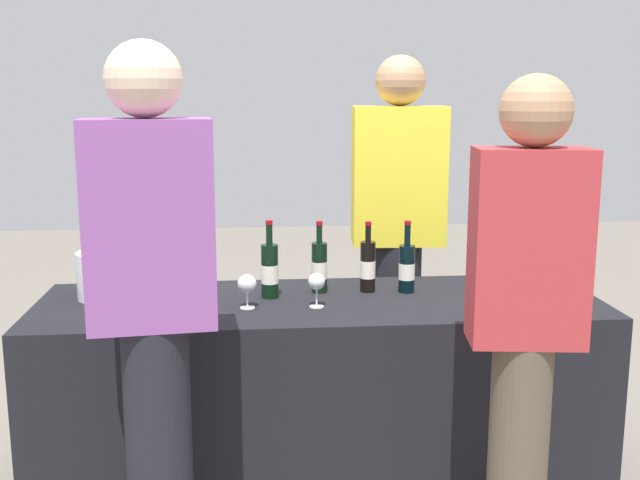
# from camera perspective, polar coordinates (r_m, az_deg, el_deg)

# --- Properties ---
(ground_plane) EXTENTS (12.00, 12.00, 0.00)m
(ground_plane) POSITION_cam_1_polar(r_m,az_deg,el_deg) (3.39, 0.00, -16.92)
(ground_plane) COLOR slate
(tasting_table) EXTENTS (2.29, 0.73, 0.76)m
(tasting_table) POSITION_cam_1_polar(r_m,az_deg,el_deg) (3.23, 0.00, -10.99)
(tasting_table) COLOR black
(tasting_table) RESTS_ON ground_plane
(wine_bottle_0) EXTENTS (0.07, 0.07, 0.32)m
(wine_bottle_0) POSITION_cam_1_polar(r_m,az_deg,el_deg) (3.13, -3.78, -2.26)
(wine_bottle_0) COLOR black
(wine_bottle_0) RESTS_ON tasting_table
(wine_bottle_1) EXTENTS (0.07, 0.07, 0.30)m
(wine_bottle_1) POSITION_cam_1_polar(r_m,az_deg,el_deg) (3.21, -0.05, -2.01)
(wine_bottle_1) COLOR black
(wine_bottle_1) RESTS_ON tasting_table
(wine_bottle_2) EXTENTS (0.06, 0.06, 0.30)m
(wine_bottle_2) POSITION_cam_1_polar(r_m,az_deg,el_deg) (3.23, 3.60, -1.94)
(wine_bottle_2) COLOR black
(wine_bottle_2) RESTS_ON tasting_table
(wine_bottle_3) EXTENTS (0.07, 0.07, 0.31)m
(wine_bottle_3) POSITION_cam_1_polar(r_m,az_deg,el_deg) (3.23, 6.51, -2.06)
(wine_bottle_3) COLOR black
(wine_bottle_3) RESTS_ON tasting_table
(wine_bottle_4) EXTENTS (0.07, 0.07, 0.32)m
(wine_bottle_4) POSITION_cam_1_polar(r_m,az_deg,el_deg) (3.34, 13.80, -1.66)
(wine_bottle_4) COLOR black
(wine_bottle_4) RESTS_ON tasting_table
(wine_glass_0) EXTENTS (0.06, 0.06, 0.14)m
(wine_glass_0) POSITION_cam_1_polar(r_m,az_deg,el_deg) (2.98, -11.03, -3.47)
(wine_glass_0) COLOR silver
(wine_glass_0) RESTS_ON tasting_table
(wine_glass_1) EXTENTS (0.08, 0.08, 0.14)m
(wine_glass_1) POSITION_cam_1_polar(r_m,az_deg,el_deg) (2.99, -5.48, -3.34)
(wine_glass_1) COLOR silver
(wine_glass_1) RESTS_ON tasting_table
(wine_glass_2) EXTENTS (0.07, 0.07, 0.14)m
(wine_glass_2) POSITION_cam_1_polar(r_m,az_deg,el_deg) (2.99, -0.26, -3.23)
(wine_glass_2) COLOR silver
(wine_glass_2) RESTS_ON tasting_table
(wine_glass_3) EXTENTS (0.07, 0.07, 0.15)m
(wine_glass_3) POSITION_cam_1_polar(r_m,az_deg,el_deg) (3.14, 13.18, -2.75)
(wine_glass_3) COLOR silver
(wine_glass_3) RESTS_ON tasting_table
(ice_bucket) EXTENTS (0.23, 0.23, 0.19)m
(ice_bucket) POSITION_cam_1_polar(r_m,az_deg,el_deg) (3.25, -15.74, -2.53)
(ice_bucket) COLOR silver
(ice_bucket) RESTS_ON tasting_table
(server_pouring) EXTENTS (0.45, 0.27, 1.76)m
(server_pouring) POSITION_cam_1_polar(r_m,az_deg,el_deg) (3.69, 5.82, 1.01)
(server_pouring) COLOR black
(server_pouring) RESTS_ON ground_plane
(guest_0) EXTENTS (0.41, 0.26, 1.74)m
(guest_0) POSITION_cam_1_polar(r_m,az_deg,el_deg) (2.46, -12.41, -4.11)
(guest_0) COLOR black
(guest_0) RESTS_ON ground_plane
(guest_1) EXTENTS (0.37, 0.23, 1.64)m
(guest_1) POSITION_cam_1_polar(r_m,az_deg,el_deg) (2.48, 15.11, -5.23)
(guest_1) COLOR brown
(guest_1) RESTS_ON ground_plane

